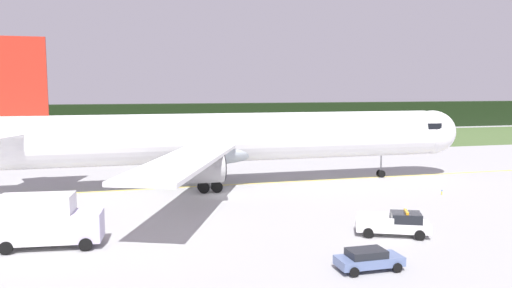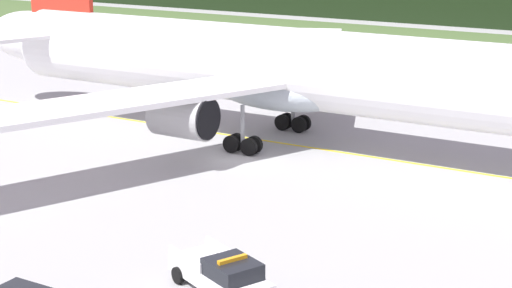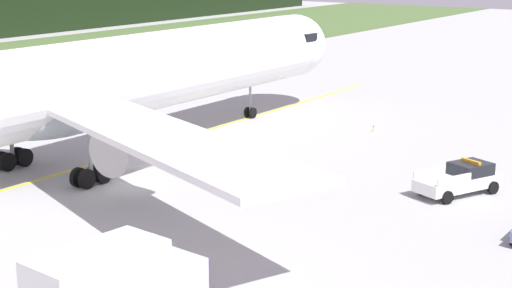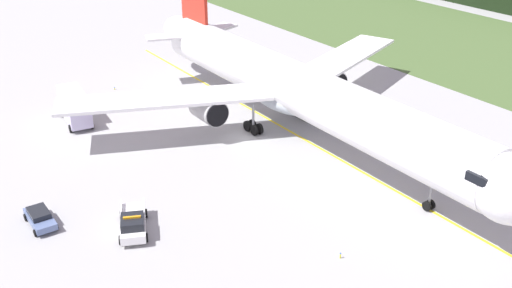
% 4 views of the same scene
% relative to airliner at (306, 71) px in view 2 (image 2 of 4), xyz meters
% --- Properties ---
extents(ground, '(320.00, 320.00, 0.00)m').
position_rel_airliner_xyz_m(ground, '(-1.85, -5.37, -5.35)').
color(ground, '#A09FA0').
extents(grass_verge, '(320.00, 37.87, 0.04)m').
position_rel_airliner_xyz_m(grass_verge, '(-1.85, 44.61, -5.33)').
color(grass_verge, '#466030').
rests_on(grass_verge, ground).
extents(taxiway_centerline_main, '(78.47, 0.63, 0.01)m').
position_rel_airliner_xyz_m(taxiway_centerline_main, '(0.56, -0.00, -5.35)').
color(taxiway_centerline_main, yellow).
rests_on(taxiway_centerline_main, ground).
extents(airliner, '(59.20, 47.43, 16.19)m').
position_rel_airliner_xyz_m(airliner, '(0.00, 0.00, 0.00)').
color(airliner, white).
rests_on(airliner, ground).
extents(ops_pickup_truck, '(5.73, 4.02, 1.94)m').
position_rel_airliner_xyz_m(ops_pickup_truck, '(7.81, -22.69, -4.45)').
color(ops_pickup_truck, white).
rests_on(ops_pickup_truck, ground).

